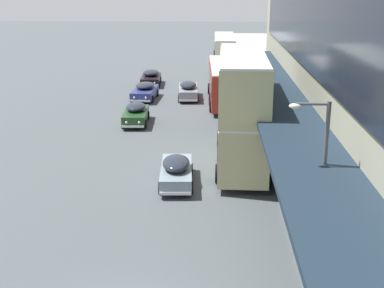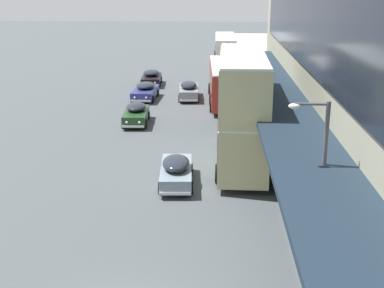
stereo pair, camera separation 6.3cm
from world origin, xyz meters
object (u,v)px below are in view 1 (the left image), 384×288
transit_bus_kerbside_front (225,47)px  sedan_trailing_mid (176,171)px  transit_bus_kerbside_far (225,81)px  sedan_second_near (188,90)px  sedan_oncoming_front (145,91)px  street_lamp (319,168)px  sedan_oncoming_rear (136,114)px  sedan_lead_mid (151,78)px  transit_bus_kerbside_rear (242,106)px

transit_bus_kerbside_front → sedan_trailing_mid: (-3.36, -42.75, -1.13)m
transit_bus_kerbside_far → sedan_second_near: bearing=155.4°
sedan_oncoming_front → street_lamp: (9.96, -27.99, 3.01)m
sedan_oncoming_front → sedan_oncoming_rear: size_ratio=1.08×
transit_bus_kerbside_far → sedan_trailing_mid: transit_bus_kerbside_far is taller
sedan_trailing_mid → sedan_oncoming_front: (-4.17, 20.40, -0.01)m
transit_bus_kerbside_far → sedan_second_near: (-3.21, 1.47, -1.12)m
sedan_trailing_mid → sedan_second_near: 20.74m
sedan_oncoming_front → sedan_trailing_mid: bearing=-78.4°
sedan_second_near → sedan_lead_mid: bearing=122.8°
transit_bus_kerbside_far → transit_bus_kerbside_rear: bearing=-87.7°
sedan_oncoming_front → street_lamp: street_lamp is taller
transit_bus_kerbside_front → transit_bus_kerbside_rear: (0.17, -39.35, 1.55)m
transit_bus_kerbside_rear → transit_bus_kerbside_front: bearing=90.2°
transit_bus_kerbside_rear → sedan_second_near: size_ratio=2.06×
sedan_lead_mid → sedan_oncoming_rear: bearing=-87.9°
sedan_second_near → transit_bus_kerbside_far: bearing=-24.6°
sedan_trailing_mid → sedan_lead_mid: bearing=99.2°
sedan_trailing_mid → street_lamp: size_ratio=0.76×
sedan_trailing_mid → sedan_oncoming_rear: sedan_trailing_mid is taller
sedan_lead_mid → street_lamp: 36.21m
transit_bus_kerbside_front → transit_bus_kerbside_rear: bearing=-89.8°
transit_bus_kerbside_front → sedan_oncoming_front: bearing=-108.6°
transit_bus_kerbside_rear → sedan_second_near: transit_bus_kerbside_rear is taller
sedan_trailing_mid → street_lamp: bearing=-52.7°
transit_bus_kerbside_far → sedan_trailing_mid: (-2.89, -19.27, -1.15)m
transit_bus_kerbside_front → sedan_oncoming_front: 23.61m
sedan_second_near → sedan_oncoming_front: bearing=-174.9°
sedan_oncoming_front → sedan_lead_mid: sedan_lead_mid is taller
transit_bus_kerbside_front → sedan_trailing_mid: 42.89m
transit_bus_kerbside_rear → sedan_oncoming_rear: size_ratio=2.29×
transit_bus_kerbside_rear → transit_bus_kerbside_far: bearing=92.3°
sedan_trailing_mid → sedan_lead_mid: size_ratio=1.02×
street_lamp → sedan_lead_mid: bearing=106.4°
transit_bus_kerbside_front → sedan_trailing_mid: bearing=-94.5°
transit_bus_kerbside_rear → sedan_trailing_mid: (-3.52, -3.39, -2.69)m
street_lamp → transit_bus_kerbside_rear: bearing=101.7°
sedan_oncoming_front → transit_bus_kerbside_front: bearing=71.4°
sedan_oncoming_rear → street_lamp: (9.61, -19.67, 2.99)m
sedan_lead_mid → street_lamp: (10.17, -34.63, 3.00)m
sedan_lead_mid → sedan_trailing_mid: bearing=-80.8°
transit_bus_kerbside_far → sedan_oncoming_front: bearing=170.9°
sedan_trailing_mid → street_lamp: street_lamp is taller
transit_bus_kerbside_front → sedan_lead_mid: 17.55m
sedan_oncoming_rear → transit_bus_kerbside_front: bearing=76.8°
sedan_trailing_mid → sedan_oncoming_rear: bearing=107.6°
sedan_second_near → sedan_oncoming_rear: sedan_second_near is taller
sedan_trailing_mid → sedan_second_near: sedan_second_near is taller
sedan_lead_mid → transit_bus_kerbside_front: bearing=63.8°
sedan_trailing_mid → sedan_oncoming_front: size_ratio=0.97×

